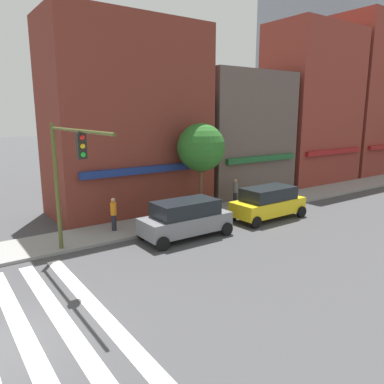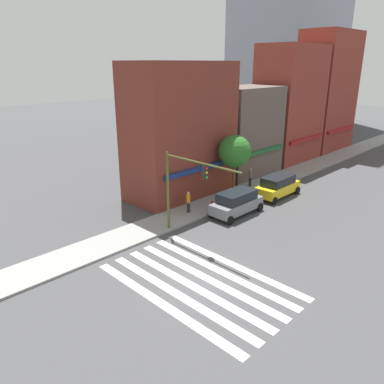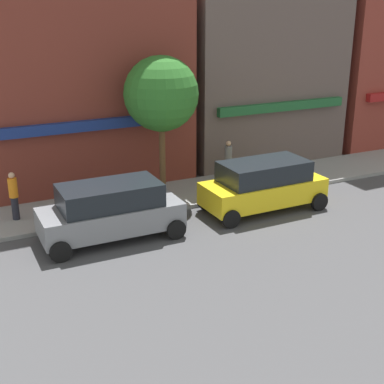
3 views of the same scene
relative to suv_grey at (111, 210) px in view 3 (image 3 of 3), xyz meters
The scene contains 7 objects.
storefront_row 17.61m from the suv_grey, 23.97° to the left, with size 37.13×5.30×15.64m.
suv_grey is the anchor object (origin of this frame).
suv_yellow 6.01m from the suv_grey, ahead, with size 4.73×2.12×1.94m.
pedestrian_orange_vest 3.87m from the suv_grey, 134.07° to the left, with size 0.32×0.32×1.77m.
pedestrian_grey_coat 7.18m from the suv_grey, 27.70° to the left, with size 0.32×0.32×1.77m.
fire_hydrant 2.03m from the suv_grey, 120.98° to the left, with size 0.24×0.24×0.84m.
street_tree 5.24m from the suv_grey, 42.50° to the left, with size 2.87×2.87×5.54m.
Camera 3 is at (4.51, -11.31, 7.59)m, focal length 50.00 mm.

